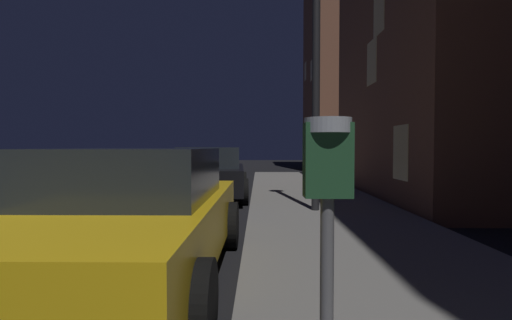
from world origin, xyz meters
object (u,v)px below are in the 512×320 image
(parking_meter, at_px, (327,203))
(street_lamp, at_px, (316,20))
(car_black, at_px, (210,173))
(car_yellow_cab, at_px, (133,216))

(parking_meter, distance_m, street_lamp, 7.08)
(parking_meter, xyz_separation_m, car_black, (-1.63, 9.34, -0.51))
(car_black, height_order, street_lamp, street_lamp)
(parking_meter, xyz_separation_m, street_lamp, (0.88, 6.45, 2.79))
(car_black, xyz_separation_m, street_lamp, (2.51, -2.89, 3.29))
(parking_meter, height_order, car_yellow_cab, parking_meter)
(parking_meter, relative_size, street_lamp, 0.24)
(car_black, relative_size, street_lamp, 0.72)
(car_yellow_cab, relative_size, car_black, 1.09)
(street_lamp, bearing_deg, car_black, 130.99)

